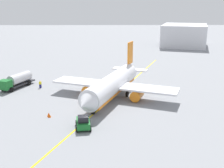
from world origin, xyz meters
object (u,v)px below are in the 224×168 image
fuel_tanker (17,80)px  safety_cone_nose (49,115)px  refueling_worker (40,84)px  safety_cone_wingtip (49,114)px  airplane (113,84)px  pushback_tug (83,122)px

fuel_tanker → safety_cone_nose: size_ratio=14.97×
refueling_worker → safety_cone_wingtip: refueling_worker is taller
refueling_worker → airplane: bearing=67.1°
refueling_worker → safety_cone_nose: (17.16, 5.57, -0.50)m
fuel_tanker → pushback_tug: (21.94, 17.12, -0.71)m
fuel_tanker → safety_cone_wingtip: size_ratio=14.47×
fuel_tanker → refueling_worker: (0.31, 5.39, -0.89)m
fuel_tanker → safety_cone_nose: bearing=32.1°
airplane → safety_cone_wingtip: airplane is taller
safety_cone_nose → fuel_tanker: bearing=-147.9°
pushback_tug → safety_cone_nose: size_ratio=5.93×
airplane → safety_cone_wingtip: size_ratio=41.78×
airplane → safety_cone_nose: 15.15m
fuel_tanker → safety_cone_wingtip: fuel_tanker is taller
airplane → refueling_worker: (-6.96, -16.50, -1.98)m
airplane → safety_cone_nose: airplane is taller
safety_cone_wingtip → refueling_worker: bearing=-162.2°
fuel_tanker → pushback_tug: size_ratio=2.52×
pushback_tug → airplane: bearing=162.0°
airplane → safety_cone_nose: size_ratio=43.23×
safety_cone_nose → pushback_tug: bearing=54.0°
pushback_tug → safety_cone_wingtip: (-4.85, -6.34, -0.67)m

